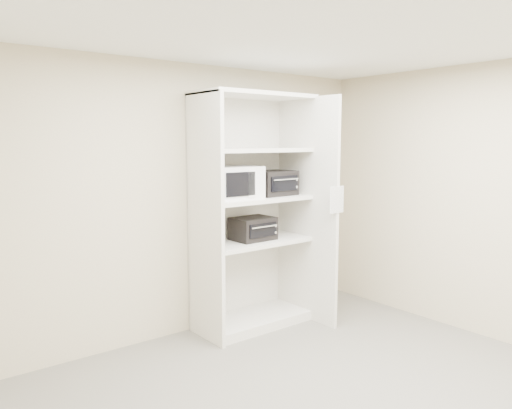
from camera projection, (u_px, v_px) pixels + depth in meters
ceiling at (338, 25)px, 3.27m from camera, size 4.50×4.00×0.01m
wall_back at (186, 200)px, 5.00m from camera, size 4.50×0.02×2.70m
wall_right at (494, 203)px, 4.82m from camera, size 0.02×4.00×2.70m
shelving_unit at (257, 219)px, 5.20m from camera, size 1.24×0.92×2.42m
microwave at (232, 183)px, 4.96m from camera, size 0.55×0.43×0.32m
toaster_oven_upper at (273, 183)px, 5.28m from camera, size 0.47×0.37×0.26m
toaster_oven_lower at (253, 229)px, 5.18m from camera, size 0.43×0.33×0.24m
paper_sign at (337, 200)px, 5.01m from camera, size 0.21×0.02×0.27m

